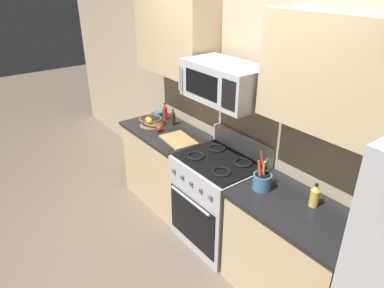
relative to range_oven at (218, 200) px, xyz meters
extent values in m
plane|color=#6B5B4C|center=(0.00, -0.63, -0.47)|extent=(16.00, 16.00, 0.00)
cube|color=tan|center=(0.00, 0.38, 0.83)|extent=(8.00, 0.10, 2.60)
cube|color=tan|center=(-0.91, 0.00, -0.03)|extent=(1.00, 0.59, 0.88)
cube|color=black|center=(-0.91, 0.00, 0.42)|extent=(1.04, 0.63, 0.03)
cube|color=#B2B5BA|center=(0.00, 0.00, -0.02)|extent=(0.76, 0.63, 0.91)
cube|color=black|center=(0.00, -0.32, -0.11)|extent=(0.67, 0.01, 0.51)
cylinder|color=#B2B5BA|center=(0.00, -0.35, 0.15)|extent=(0.57, 0.02, 0.02)
cube|color=black|center=(0.00, 0.00, 0.44)|extent=(0.73, 0.56, 0.02)
cube|color=#B2B5BA|center=(0.00, 0.28, 0.53)|extent=(0.76, 0.06, 0.18)
torus|color=black|center=(-0.18, -0.13, 0.46)|extent=(0.17, 0.17, 0.02)
torus|color=black|center=(0.18, -0.13, 0.46)|extent=(0.17, 0.17, 0.02)
torus|color=black|center=(-0.18, 0.13, 0.46)|extent=(0.17, 0.17, 0.02)
torus|color=black|center=(0.18, 0.13, 0.46)|extent=(0.17, 0.17, 0.02)
cylinder|color=#4C4C51|center=(-0.27, -0.33, 0.32)|extent=(0.04, 0.02, 0.04)
cylinder|color=#4C4C51|center=(-0.14, -0.33, 0.32)|extent=(0.04, 0.02, 0.04)
cylinder|color=#4C4C51|center=(0.00, -0.33, 0.32)|extent=(0.04, 0.02, 0.04)
cylinder|color=#4C4C51|center=(0.14, -0.33, 0.32)|extent=(0.04, 0.02, 0.04)
cylinder|color=#4C4C51|center=(0.27, -0.33, 0.32)|extent=(0.04, 0.02, 0.04)
cube|color=tan|center=(0.90, 0.00, -0.03)|extent=(0.99, 0.59, 0.88)
cube|color=black|center=(0.90, 0.00, 0.42)|extent=(1.03, 0.63, 0.03)
cube|color=#B2B5BA|center=(0.00, 0.03, 1.19)|extent=(0.74, 0.40, 0.32)
cube|color=black|center=(-0.07, -0.17, 1.19)|extent=(0.41, 0.01, 0.20)
cube|color=black|center=(0.27, -0.17, 1.19)|extent=(0.15, 0.01, 0.23)
cylinder|color=#B2B5BA|center=(-0.33, -0.20, 1.19)|extent=(0.02, 0.02, 0.23)
cube|color=tan|center=(-0.91, 0.16, 1.43)|extent=(1.03, 0.34, 0.77)
cube|color=tan|center=(0.91, 0.16, 1.43)|extent=(1.02, 0.34, 0.77)
cylinder|color=teal|center=(0.55, -0.02, 0.50)|extent=(0.15, 0.15, 0.13)
cylinder|color=black|center=(0.55, -0.02, 0.51)|extent=(0.12, 0.12, 0.11)
cylinder|color=green|center=(0.55, -0.02, 0.59)|extent=(0.04, 0.07, 0.25)
cylinder|color=red|center=(0.54, -0.05, 0.58)|extent=(0.08, 0.03, 0.23)
cylinder|color=yellow|center=(0.55, -0.02, 0.58)|extent=(0.03, 0.04, 0.24)
cylinder|color=red|center=(0.55, -0.02, 0.62)|extent=(0.08, 0.04, 0.31)
cone|color=brown|center=(-1.12, -0.07, 0.48)|extent=(0.25, 0.25, 0.08)
torus|color=brown|center=(-1.12, -0.07, 0.52)|extent=(0.26, 0.26, 0.02)
sphere|color=red|center=(-1.11, -0.08, 0.51)|extent=(0.07, 0.07, 0.07)
sphere|color=orange|center=(-1.12, -0.09, 0.51)|extent=(0.07, 0.07, 0.07)
sphere|color=yellow|center=(-1.08, -0.10, 0.51)|extent=(0.07, 0.07, 0.07)
sphere|color=red|center=(-0.91, -0.08, 0.47)|extent=(0.08, 0.08, 0.08)
cube|color=tan|center=(-0.59, -0.05, 0.44)|extent=(0.41, 0.31, 0.02)
cylinder|color=gold|center=(0.95, 0.12, 0.51)|extent=(0.07, 0.07, 0.14)
cone|color=gold|center=(0.95, 0.12, 0.60)|extent=(0.06, 0.06, 0.04)
cylinder|color=black|center=(0.95, 0.12, 0.62)|extent=(0.03, 0.03, 0.01)
cylinder|color=#382314|center=(-0.98, 0.15, 0.50)|extent=(0.06, 0.06, 0.13)
cone|color=#382314|center=(-0.98, 0.15, 0.59)|extent=(0.05, 0.05, 0.04)
cylinder|color=black|center=(-0.98, 0.15, 0.62)|extent=(0.02, 0.02, 0.01)
cylinder|color=red|center=(-1.16, 0.16, 0.51)|extent=(0.06, 0.06, 0.15)
cone|color=red|center=(-1.16, 0.16, 0.60)|extent=(0.05, 0.05, 0.04)
cylinder|color=black|center=(-1.16, 0.16, 0.63)|extent=(0.02, 0.02, 0.01)
cylinder|color=teal|center=(-1.34, 0.17, 0.46)|extent=(0.12, 0.12, 0.04)
torus|color=teal|center=(-1.34, 0.17, 0.48)|extent=(0.12, 0.12, 0.01)
camera|label=1|loc=(2.12, -1.92, 2.04)|focal=32.84mm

